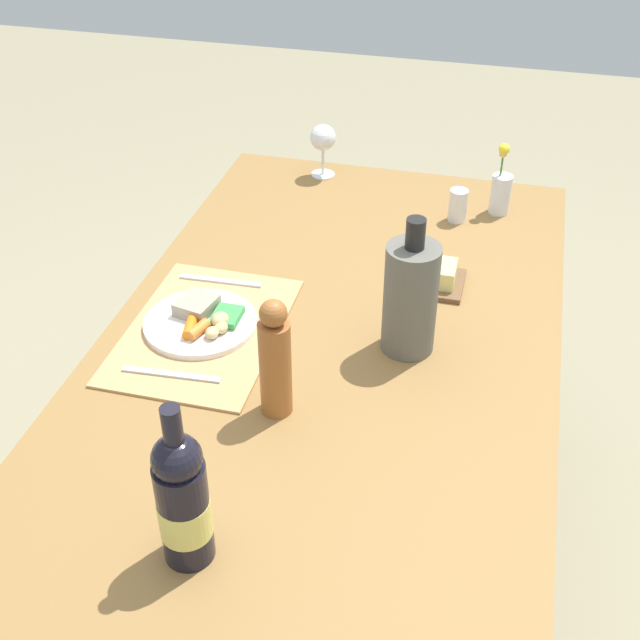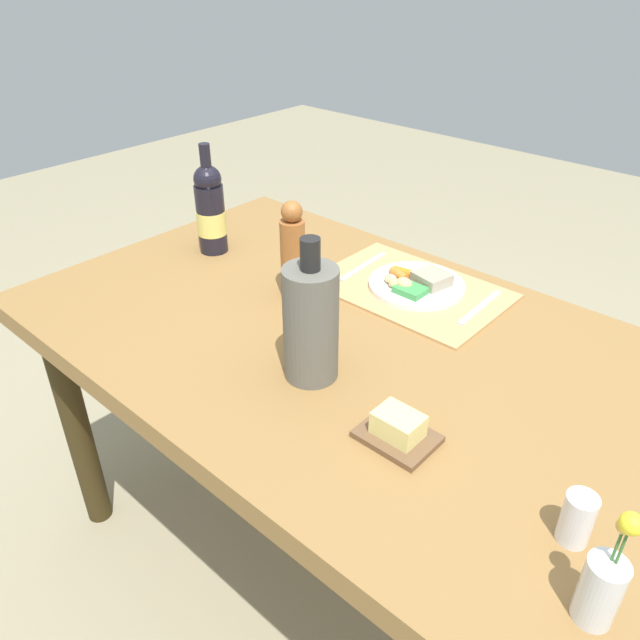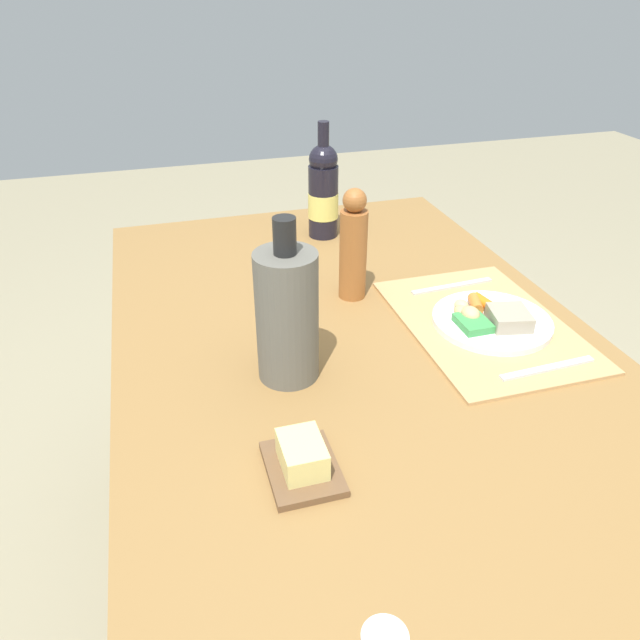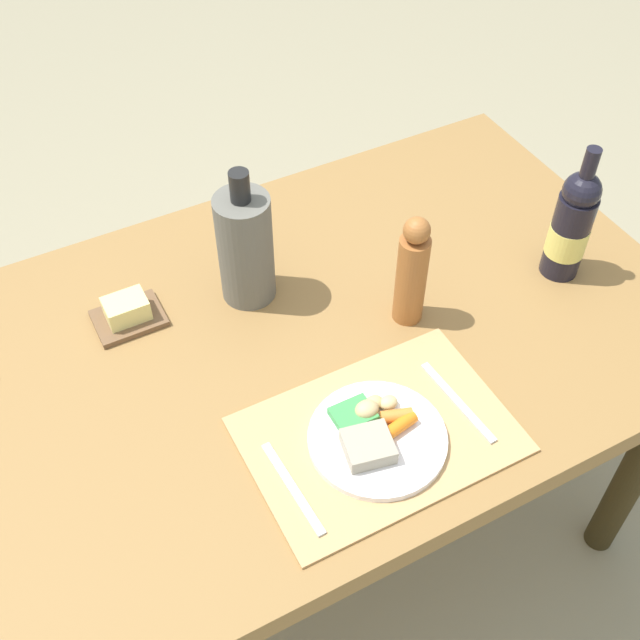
% 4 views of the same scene
% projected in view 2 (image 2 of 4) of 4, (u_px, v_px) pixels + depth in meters
% --- Properties ---
extents(ground_plane, '(8.00, 8.00, 0.00)m').
position_uv_depth(ground_plane, '(351.00, 569.00, 1.72)').
color(ground_plane, gray).
extents(dining_table, '(1.58, 0.92, 0.77)m').
position_uv_depth(dining_table, '(360.00, 374.00, 1.36)').
color(dining_table, olive).
rests_on(dining_table, ground_plane).
extents(placemat, '(0.45, 0.31, 0.01)m').
position_uv_depth(placemat, '(410.00, 289.00, 1.50)').
color(placemat, tan).
rests_on(placemat, dining_table).
extents(dinner_plate, '(0.23, 0.23, 0.04)m').
position_uv_depth(dinner_plate, '(416.00, 283.00, 1.49)').
color(dinner_plate, white).
rests_on(dinner_plate, placemat).
extents(fork, '(0.02, 0.19, 0.00)m').
position_uv_depth(fork, '(480.00, 307.00, 1.42)').
color(fork, silver).
rests_on(fork, placemat).
extents(knife, '(0.03, 0.20, 0.00)m').
position_uv_depth(knife, '(363.00, 266.00, 1.60)').
color(knife, silver).
rests_on(knife, placemat).
extents(flower_vase, '(0.05, 0.05, 0.19)m').
position_uv_depth(flower_vase, '(602.00, 585.00, 0.75)').
color(flower_vase, silver).
rests_on(flower_vase, dining_table).
extents(butter_dish, '(0.13, 0.10, 0.05)m').
position_uv_depth(butter_dish, '(398.00, 430.00, 1.05)').
color(butter_dish, brown).
rests_on(butter_dish, dining_table).
extents(wine_bottle, '(0.08, 0.08, 0.30)m').
position_uv_depth(wine_bottle, '(210.00, 210.00, 1.63)').
color(wine_bottle, black).
rests_on(wine_bottle, dining_table).
extents(salt_shaker, '(0.05, 0.05, 0.08)m').
position_uv_depth(salt_shaker, '(577.00, 519.00, 0.86)').
color(salt_shaker, white).
rests_on(salt_shaker, dining_table).
extents(pepper_mill, '(0.06, 0.06, 0.24)m').
position_uv_depth(pepper_mill, '(293.00, 253.00, 1.42)').
color(pepper_mill, '#A15E2C').
rests_on(pepper_mill, dining_table).
extents(cooler_bottle, '(0.11, 0.11, 0.29)m').
position_uv_depth(cooler_bottle, '(313.00, 323.00, 1.15)').
color(cooler_bottle, '#5F5E55').
rests_on(cooler_bottle, dining_table).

